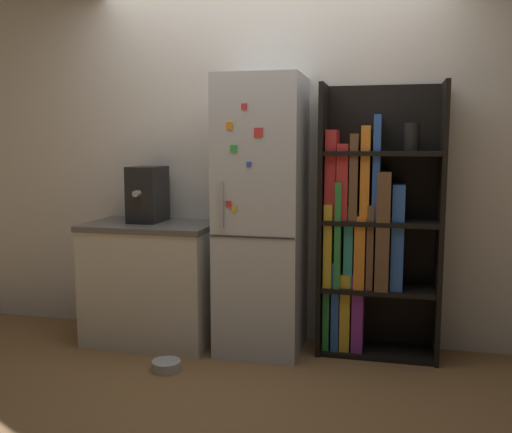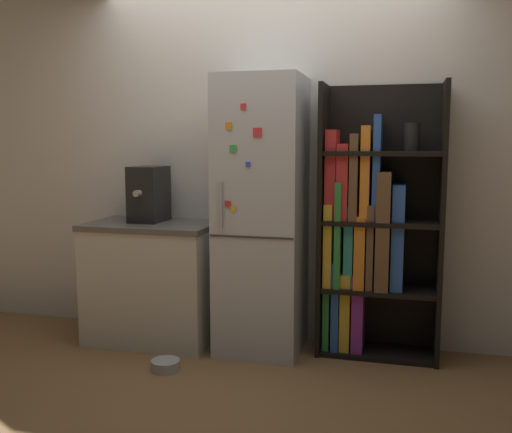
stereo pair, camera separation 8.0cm
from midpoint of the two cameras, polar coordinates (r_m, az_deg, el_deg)
name	(u,v)px [view 1 (the left image)]	position (r m, az deg, el deg)	size (l,w,h in m)	color
ground_plane	(256,357)	(3.92, -0.63, -13.90)	(16.00, 16.00, 0.00)	olive
wall_back	(271,160)	(4.12, 0.97, 5.65)	(8.00, 0.05, 2.60)	silver
refrigerator	(262,216)	(3.86, -0.02, 0.03)	(0.56, 0.58, 1.86)	silver
bookshelf	(367,232)	(3.89, 10.51, -1.57)	(0.79, 0.36, 1.81)	black
kitchen_counter	(152,282)	(4.20, -10.85, -6.44)	(0.91, 0.60, 0.86)	beige
espresso_machine	(148,194)	(4.16, -11.31, 2.20)	(0.21, 0.36, 0.40)	black
pet_bowl	(166,365)	(3.75, -9.57, -14.43)	(0.18, 0.18, 0.06)	#B7B7BC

